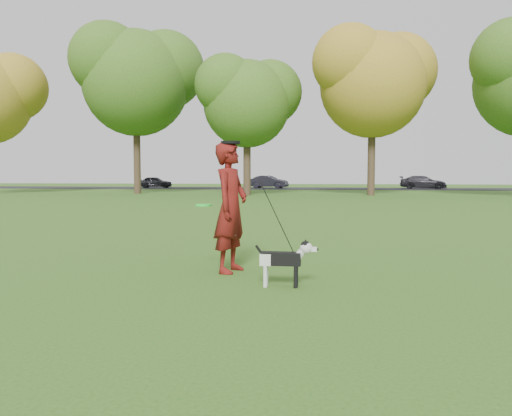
# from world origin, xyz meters

# --- Properties ---
(ground) EXTENTS (120.00, 120.00, 0.00)m
(ground) POSITION_xyz_m (0.00, 0.00, 0.00)
(ground) COLOR #285116
(ground) RESTS_ON ground
(road) EXTENTS (120.00, 7.00, 0.02)m
(road) POSITION_xyz_m (0.00, 40.00, 0.01)
(road) COLOR black
(road) RESTS_ON ground
(man) EXTENTS (0.60, 0.77, 1.88)m
(man) POSITION_xyz_m (-0.49, 0.45, 0.94)
(man) COLOR #510F0B
(man) RESTS_ON ground
(dog) EXTENTS (0.80, 0.16, 0.61)m
(dog) POSITION_xyz_m (0.37, -0.41, 0.37)
(dog) COLOR black
(dog) RESTS_ON ground
(car_left) EXTENTS (3.35, 1.65, 1.10)m
(car_left) POSITION_xyz_m (-15.17, 40.00, 0.57)
(car_left) COLOR black
(car_left) RESTS_ON road
(car_mid) EXTENTS (3.80, 1.96, 1.19)m
(car_mid) POSITION_xyz_m (-4.11, 40.00, 0.62)
(car_mid) COLOR black
(car_mid) RESTS_ON road
(car_right) EXTENTS (4.25, 2.13, 1.18)m
(car_right) POSITION_xyz_m (9.90, 40.00, 0.61)
(car_right) COLOR #232228
(car_right) RESTS_ON road
(man_held_items) EXTENTS (1.46, 1.00, 1.48)m
(man_held_items) POSITION_xyz_m (0.21, -0.00, 0.86)
(man_held_items) COLOR #1DEA30
(man_held_items) RESTS_ON ground
(tree_row) EXTENTS (51.74, 8.86, 12.01)m
(tree_row) POSITION_xyz_m (-1.43, 26.07, 7.41)
(tree_row) COLOR #38281C
(tree_row) RESTS_ON ground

